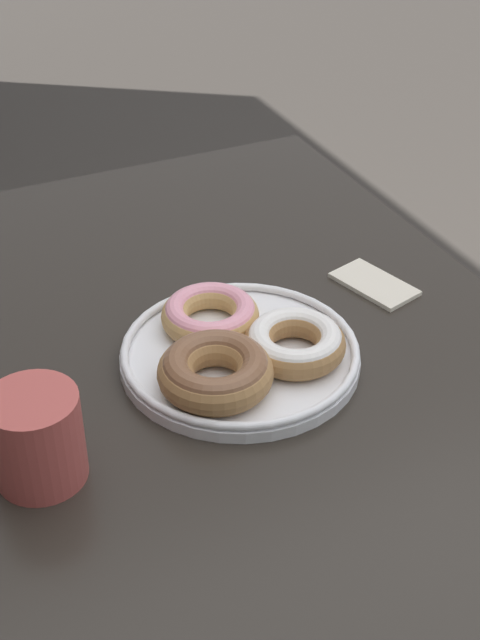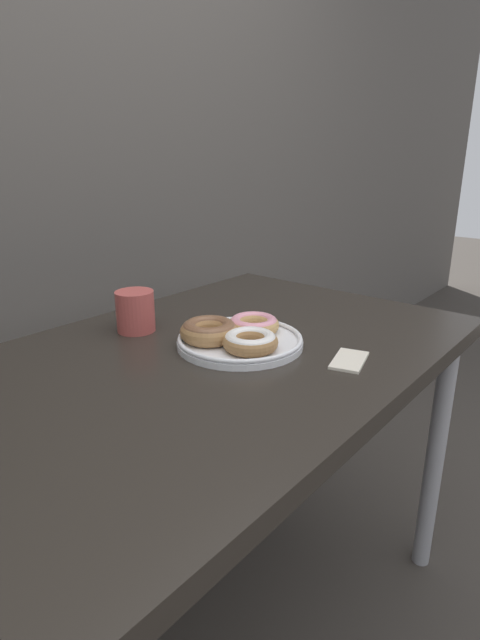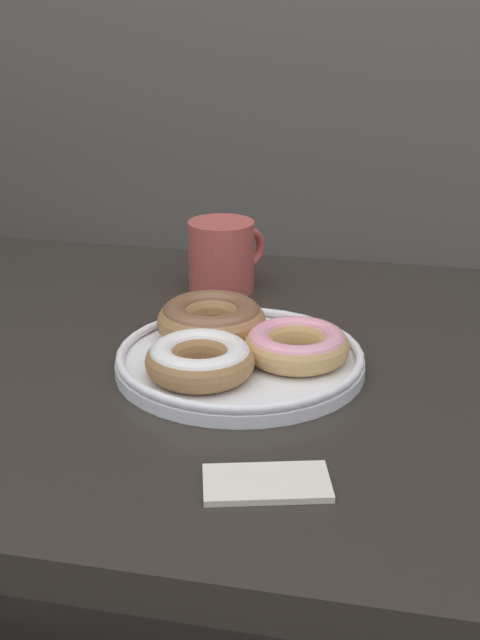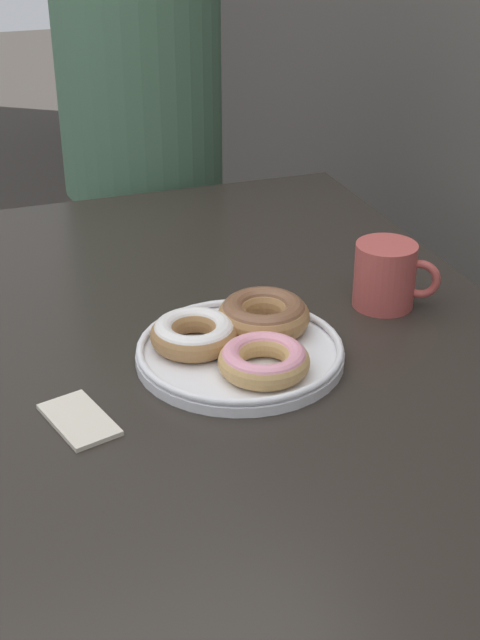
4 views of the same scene
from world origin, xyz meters
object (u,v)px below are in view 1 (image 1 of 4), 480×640
(donut_plate, at_px, (239,349))
(coffee_mug, at_px, (34,437))
(dining_table, at_px, (239,454))
(napkin, at_px, (374,284))

(donut_plate, height_order, coffee_mug, coffee_mug)
(dining_table, xyz_separation_m, coffee_mug, (-0.02, 0.23, 0.13))
(donut_plate, height_order, napkin, donut_plate)
(dining_table, bearing_deg, donut_plate, -24.24)
(coffee_mug, bearing_deg, dining_table, -84.66)
(dining_table, xyz_separation_m, donut_plate, (0.05, -0.02, 0.11))
(dining_table, relative_size, coffee_mug, 10.62)
(coffee_mug, bearing_deg, donut_plate, -73.42)
(coffee_mug, bearing_deg, napkin, -72.18)
(donut_plate, bearing_deg, napkin, -70.86)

